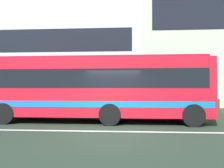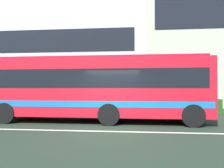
# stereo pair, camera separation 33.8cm
# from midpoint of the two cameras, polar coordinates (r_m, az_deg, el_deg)

# --- Properties ---
(ground_plane) EXTENTS (160.00, 160.00, 0.00)m
(ground_plane) POSITION_cam_midpoint_polar(r_m,az_deg,el_deg) (8.09, 0.33, -13.33)
(ground_plane) COLOR #233124
(lane_centre_line) EXTENTS (60.00, 0.16, 0.01)m
(lane_centre_line) POSITION_cam_midpoint_polar(r_m,az_deg,el_deg) (8.09, 0.33, -13.31)
(lane_centre_line) COLOR silver
(lane_centre_line) RESTS_ON ground_plane
(hedge_row_far) EXTENTS (17.12, 1.10, 0.97)m
(hedge_row_far) POSITION_cam_midpoint_polar(r_m,az_deg,el_deg) (14.31, -4.86, -6.00)
(hedge_row_far) COLOR #1F4B1B
(hedge_row_far) RESTS_ON ground_plane
(apartment_block_left) EXTENTS (22.29, 11.97, 10.24)m
(apartment_block_left) POSITION_cam_midpoint_polar(r_m,az_deg,el_deg) (25.56, -17.24, 6.65)
(apartment_block_left) COLOR silver
(apartment_block_left) RESTS_ON ground_plane
(transit_bus) EXTENTS (10.74, 2.71, 3.24)m
(transit_bus) POSITION_cam_midpoint_polar(r_m,az_deg,el_deg) (10.39, -2.79, -0.70)
(transit_bus) COLOR red
(transit_bus) RESTS_ON ground_plane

